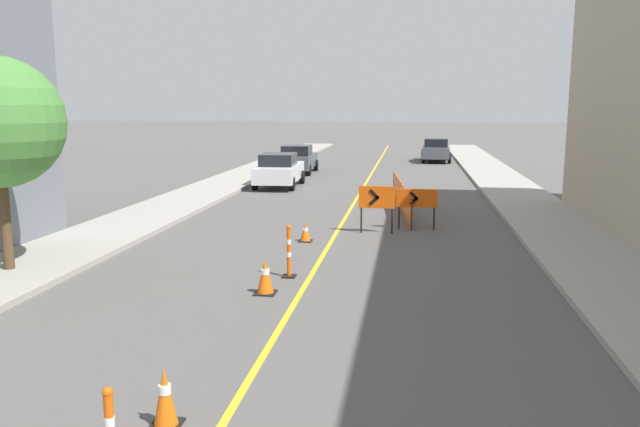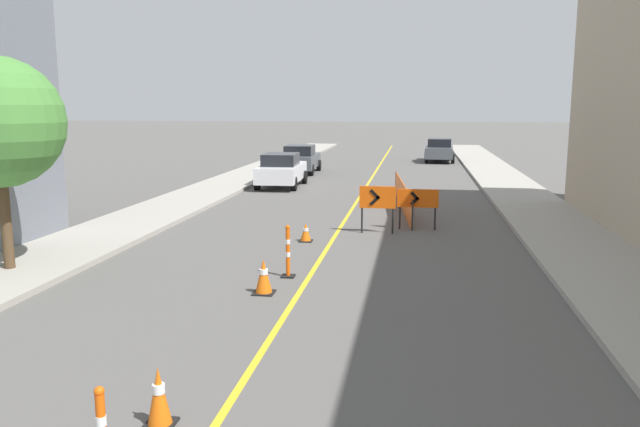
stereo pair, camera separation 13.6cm
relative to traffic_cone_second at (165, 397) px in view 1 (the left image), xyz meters
name	(u,v)px [view 1 (the left image)]	position (x,y,z in m)	size (l,w,h in m)	color
lane_stripe	(362,190)	(0.66, 21.68, -0.37)	(0.12, 63.56, 0.01)	gold
sidewalk_left	(221,185)	(-6.04, 21.68, -0.30)	(2.78, 63.56, 0.14)	#9E998E
sidewalk_right	(513,191)	(7.37, 21.68, -0.30)	(2.78, 63.56, 0.14)	#9E998E
traffic_cone_second	(165,397)	(0.00, 0.00, 0.00)	(0.37, 0.37, 0.75)	black
traffic_cone_third	(265,277)	(-0.05, 5.42, -0.01)	(0.43, 0.43, 0.73)	black
traffic_cone_fourth	(305,232)	(-0.07, 10.45, -0.11)	(0.37, 0.37, 0.53)	black
delineator_post_rear	(289,255)	(0.19, 6.72, 0.15)	(0.30, 0.30, 1.20)	black
arrow_barricade_primary	(377,199)	(1.87, 11.91, 0.66)	(1.09, 0.08, 1.43)	#EF560C
arrow_barricade_secondary	(417,200)	(3.06, 12.66, 0.56)	(1.27, 0.08, 1.27)	#EF560C
safety_mesh_fence	(401,196)	(2.52, 16.50, 0.12)	(0.83, 8.15, 0.98)	#EF560C
parked_car_curb_near	(279,170)	(-3.30, 22.10, 0.43)	(1.96, 4.37, 1.59)	silver
parked_car_curb_mid	(297,159)	(-3.54, 28.24, 0.43)	(1.95, 4.36, 1.59)	#474C51
parked_car_curb_far	(436,150)	(4.53, 36.75, 0.43)	(2.01, 4.38, 1.59)	#474C51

